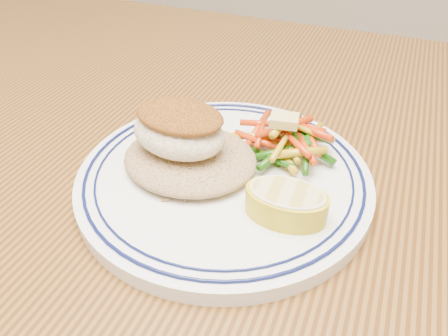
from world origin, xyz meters
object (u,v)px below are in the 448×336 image
rice_pilaf (190,156)px  vegetable_pile (289,139)px  plate (224,177)px  dining_table (269,246)px  fish_fillet (179,129)px  lemon_wedge (286,202)px

rice_pilaf → vegetable_pile: bearing=37.1°
plate → vegetable_pile: size_ratio=2.53×
dining_table → plate: (-0.04, -0.03, 0.11)m
plate → fish_fillet: size_ratio=2.84×
rice_pilaf → lemon_wedge: 0.11m
lemon_wedge → dining_table: bearing=112.5°
rice_pilaf → fish_fillet: 0.03m
fish_fillet → lemon_wedge: bearing=-15.6°
dining_table → fish_fillet: 0.18m
fish_fillet → lemon_wedge: fish_fillet is taller
rice_pilaf → fish_fillet: size_ratio=1.32×
dining_table → fish_fillet: fish_fillet is taller
dining_table → plate: bearing=-146.1°
plate → lemon_wedge: 0.08m
plate → vegetable_pile: 0.08m
lemon_wedge → vegetable_pile: bearing=104.1°
dining_table → rice_pilaf: size_ratio=11.71×
dining_table → plate: size_ratio=5.46×
rice_pilaf → lemon_wedge: bearing=-17.6°
lemon_wedge → fish_fillet: bearing=164.4°
rice_pilaf → fish_fillet: bearing=-171.2°
rice_pilaf → vegetable_pile: (0.08, 0.06, 0.00)m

